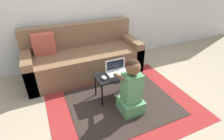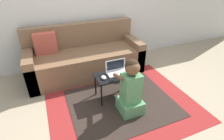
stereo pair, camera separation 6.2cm
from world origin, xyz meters
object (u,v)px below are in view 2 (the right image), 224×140
Objects in this scene: laptop_desk at (116,77)px; computer_mouse at (104,77)px; laptop at (117,71)px; couch at (85,57)px; person_seated at (131,89)px.

computer_mouse is (-0.21, -0.03, 0.07)m from laptop_desk.
laptop is at bearing 55.07° from laptop_desk.
laptop_desk is at bearing -74.79° from couch.
couch is 0.93m from computer_mouse.
computer_mouse is at bearing -171.80° from laptop_desk.
person_seated is (0.28, -1.27, 0.06)m from couch.
person_seated is at bearing -77.63° from couch.
computer_mouse is (-0.24, -0.07, -0.01)m from laptop.
laptop_desk is (0.24, -0.89, 0.03)m from couch.
person_seated reaches higher than laptop_desk.
laptop_desk is at bearing -124.93° from laptop.
couch is at bearing 102.37° from person_seated.
laptop_desk is 0.22m from computer_mouse.
couch is at bearing 107.62° from laptop.
couch is 2.55× the size of person_seated.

